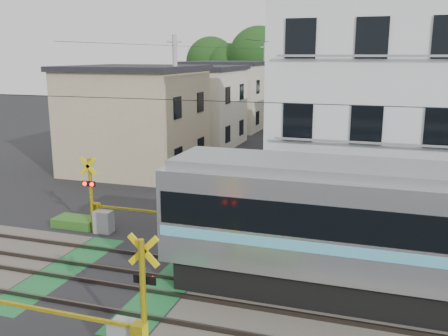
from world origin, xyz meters
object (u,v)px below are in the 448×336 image
(pedestrian, at_px, (295,127))
(crossing_signal_far, at_px, (102,215))
(crossing_signal_near, at_px, (127,332))
(apartment_block, at_px, (402,110))

(pedestrian, bearing_deg, crossing_signal_far, 77.08)
(crossing_signal_near, xyz_separation_m, crossing_signal_far, (-5.17, 7.31, 0.00))
(crossing_signal_far, relative_size, pedestrian, 2.88)
(crossing_signal_near, relative_size, pedestrian, 2.88)
(crossing_signal_near, relative_size, crossing_signal_far, 1.00)
(apartment_block, bearing_deg, crossing_signal_far, -152.22)
(crossing_signal_near, height_order, crossing_signal_far, same)
(crossing_signal_near, bearing_deg, crossing_signal_far, 125.29)
(crossing_signal_near, bearing_deg, pedestrian, 93.64)
(crossing_signal_far, bearing_deg, crossing_signal_near, -54.71)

